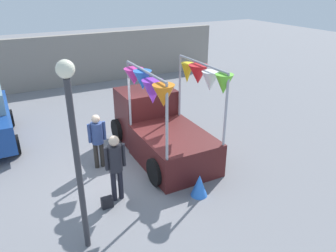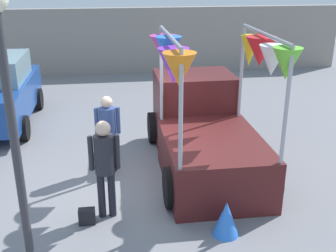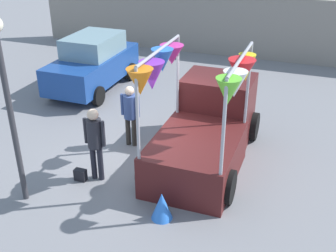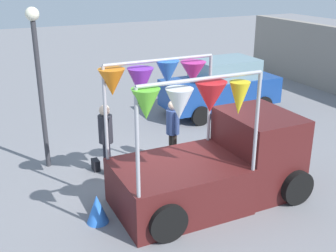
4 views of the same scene
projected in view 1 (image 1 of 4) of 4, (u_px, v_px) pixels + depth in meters
The scene contains 8 objects.
ground_plane at pixel (129, 170), 9.67m from camera, with size 60.00×60.00×0.00m, color slate.
vendor_truck at pixel (159, 124), 10.39m from camera, with size 2.52×4.16×3.02m.
person_customer at pixel (115, 162), 7.95m from camera, with size 0.53×0.34×1.79m.
person_vendor at pixel (97, 136), 9.42m from camera, with size 0.53×0.34×1.68m.
handbag at pixel (107, 202), 8.03m from camera, with size 0.28×0.16×0.28m, color black.
street_lamp at pixel (74, 135), 5.88m from camera, with size 0.32×0.32×3.95m.
brick_boundary_wall at pixel (60, 62), 16.74m from camera, with size 18.00×0.36×2.60m, color gray.
folded_kite_bundle_azure at pixel (199, 185), 8.42m from camera, with size 0.44×0.44×0.60m, color blue.
Camera 1 is at (-2.83, -7.88, 5.14)m, focal length 35.00 mm.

